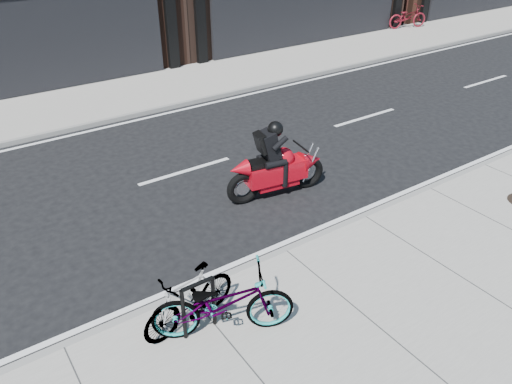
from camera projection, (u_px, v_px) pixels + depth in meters
ground at (229, 208)px, 10.54m from camera, size 120.00×120.00×0.00m
sidewalk_near at (418, 363)px, 6.95m from camera, size 60.00×6.00×0.13m
sidewalk_far at (102, 100)px, 16.01m from camera, size 60.00×3.50×0.13m
bike_rack at (199, 303)px, 7.12m from camera, size 0.55×0.06×0.92m
bicycle_front at (223, 304)px, 7.10m from camera, size 2.17×1.52×1.08m
bicycle_rear at (189, 298)px, 7.27m from camera, size 1.67×0.72×0.97m
motorcycle at (281, 165)px, 10.70m from camera, size 2.34×0.80×1.75m
bicycle_far at (408, 17)px, 24.27m from camera, size 2.15×1.20×1.07m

